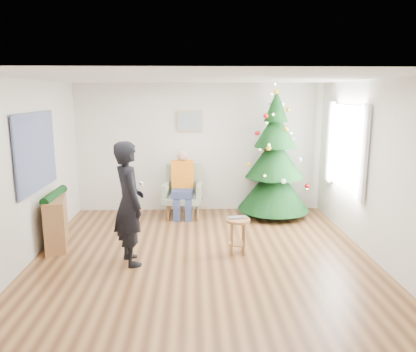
{
  "coord_description": "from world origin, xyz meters",
  "views": [
    {
      "loc": [
        -0.14,
        -5.74,
        2.39
      ],
      "look_at": [
        0.1,
        0.6,
        1.1
      ],
      "focal_mm": 35.0,
      "sensor_mm": 36.0,
      "label": 1
    }
  ],
  "objects_px": {
    "stool": "(238,236)",
    "console": "(56,221)",
    "standing_man": "(129,203)",
    "christmas_tree": "(275,159)",
    "armchair": "(183,197)"
  },
  "relations": [
    {
      "from": "stool",
      "to": "console",
      "type": "height_order",
      "value": "console"
    },
    {
      "from": "stool",
      "to": "standing_man",
      "type": "bearing_deg",
      "value": -170.19
    },
    {
      "from": "standing_man",
      "to": "console",
      "type": "height_order",
      "value": "standing_man"
    },
    {
      "from": "christmas_tree",
      "to": "armchair",
      "type": "bearing_deg",
      "value": 178.03
    },
    {
      "from": "christmas_tree",
      "to": "standing_man",
      "type": "height_order",
      "value": "christmas_tree"
    },
    {
      "from": "console",
      "to": "armchair",
      "type": "bearing_deg",
      "value": 22.75
    },
    {
      "from": "stool",
      "to": "armchair",
      "type": "xyz_separation_m",
      "value": [
        -0.86,
        2.0,
        0.09
      ]
    },
    {
      "from": "christmas_tree",
      "to": "armchair",
      "type": "distance_m",
      "value": 1.95
    },
    {
      "from": "christmas_tree",
      "to": "stool",
      "type": "height_order",
      "value": "christmas_tree"
    },
    {
      "from": "christmas_tree",
      "to": "standing_man",
      "type": "xyz_separation_m",
      "value": [
        -2.49,
        -2.21,
        -0.26
      ]
    },
    {
      "from": "armchair",
      "to": "console",
      "type": "height_order",
      "value": "armchair"
    },
    {
      "from": "christmas_tree",
      "to": "console",
      "type": "distance_m",
      "value": 4.12
    },
    {
      "from": "christmas_tree",
      "to": "stool",
      "type": "bearing_deg",
      "value": -115.47
    },
    {
      "from": "christmas_tree",
      "to": "armchair",
      "type": "relative_size",
      "value": 2.53
    },
    {
      "from": "armchair",
      "to": "console",
      "type": "relative_size",
      "value": 1.0
    }
  ]
}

